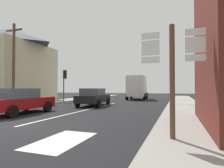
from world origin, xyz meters
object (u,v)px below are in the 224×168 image
Objects in this scene: sedan_near at (19,101)px; delivery_truck at (137,87)px; traffic_light_near_right at (171,76)px; traffic_light_far_right at (173,80)px; sedan_far at (94,97)px; traffic_light_near_left at (65,78)px; route_sign_post at (172,72)px.

delivery_truck is (3.60, 16.11, 0.89)m from sedan_near.
traffic_light_near_right is 1.05× the size of traffic_light_far_right.
sedan_far is at bearing -122.48° from traffic_light_far_right.
traffic_light_near_right reaches higher than traffic_light_near_left.
sedan_far is 0.84× the size of delivery_truck.
delivery_truck is at bearing 50.63° from traffic_light_near_left.
sedan_near is 0.97× the size of sedan_far.
sedan_near is at bearing -102.61° from delivery_truck.
sedan_near is 9.18m from route_sign_post.
traffic_light_near_right is (-0.37, 12.33, 0.68)m from route_sign_post.
sedan_far is at bearing -152.20° from traffic_light_near_right.
delivery_truck is 1.47× the size of traffic_light_near_right.
sedan_far is at bearing 125.68° from route_sign_post.
sedan_near and sedan_far have the same top height.
sedan_far is at bearing -30.08° from traffic_light_near_left.
traffic_light_near_right is at bearing 91.70° from route_sign_post.
traffic_light_near_right is (8.16, 9.13, 1.83)m from sedan_near.
sedan_near is 17.65m from traffic_light_far_right.
sedan_near is 1.26× the size of traffic_light_far_right.
sedan_near is 0.82× the size of delivery_truck.
traffic_light_near_left is at bearing -176.93° from traffic_light_near_right.
route_sign_post is (8.53, -3.20, 1.15)m from sedan_near.
sedan_near is 12.38m from traffic_light_near_right.
traffic_light_near_right is at bearing -90.00° from traffic_light_far_right.
sedan_far is 1.28× the size of traffic_light_near_left.
sedan_near is at bearing -73.08° from traffic_light_near_left.
traffic_light_near_left reaches higher than sedan_near.
delivery_truck reaches higher than sedan_far.
sedan_far is 5.60m from traffic_light_near_left.
traffic_light_near_left is at bearing 106.92° from sedan_near.
traffic_light_far_right is at bearing -7.00° from delivery_truck.
delivery_truck is 19.93m from route_sign_post.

